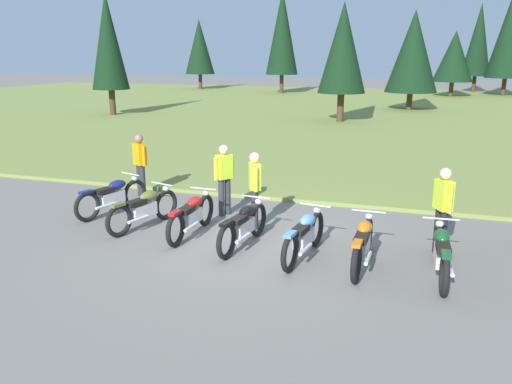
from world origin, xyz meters
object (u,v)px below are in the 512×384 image
at_px(motorcycle_olive, 144,208).
at_px(rider_with_back_turned, 224,176).
at_px(motorcycle_black, 244,225).
at_px(motorcycle_sky_blue, 304,235).
at_px(motorcycle_british_green, 441,253).
at_px(rider_in_hivis_vest, 443,206).
at_px(motorcycle_orange, 363,243).
at_px(motorcycle_red, 192,215).
at_px(rider_near_row_end, 140,162).
at_px(motorcycle_navy, 112,196).
at_px(rider_checking_bike, 255,186).

bearing_deg(motorcycle_olive, rider_with_back_turned, 46.68).
distance_m(motorcycle_black, motorcycle_sky_blue, 1.28).
xyz_separation_m(motorcycle_sky_blue, motorcycle_british_green, (2.39, -0.15, 0.00)).
xyz_separation_m(motorcycle_sky_blue, rider_in_hivis_vest, (2.39, 0.99, 0.51)).
xyz_separation_m(motorcycle_orange, motorcycle_british_green, (1.31, -0.06, 0.00)).
relative_size(motorcycle_red, rider_near_row_end, 1.26).
height_order(motorcycle_navy, rider_near_row_end, rider_near_row_end).
xyz_separation_m(motorcycle_black, rider_in_hivis_vest, (3.66, 0.77, 0.51)).
relative_size(motorcycle_orange, rider_with_back_turned, 1.26).
bearing_deg(motorcycle_red, motorcycle_olive, 174.16).
height_order(motorcycle_black, motorcycle_sky_blue, same).
relative_size(motorcycle_navy, motorcycle_orange, 0.97).
bearing_deg(motorcycle_sky_blue, motorcycle_olive, 170.50).
xyz_separation_m(motorcycle_navy, motorcycle_sky_blue, (4.91, -1.27, 0.00)).
bearing_deg(rider_with_back_turned, motorcycle_navy, -163.43).
bearing_deg(motorcycle_red, motorcycle_navy, 162.14).
bearing_deg(rider_with_back_turned, motorcycle_red, -95.15).
relative_size(motorcycle_sky_blue, motorcycle_orange, 1.00).
height_order(motorcycle_red, motorcycle_british_green, same).
height_order(motorcycle_sky_blue, motorcycle_british_green, same).
relative_size(motorcycle_british_green, rider_with_back_turned, 1.26).
xyz_separation_m(rider_with_back_turned, rider_in_hivis_vest, (4.76, -1.04, 0.00)).
bearing_deg(motorcycle_orange, motorcycle_navy, 167.23).
bearing_deg(motorcycle_orange, motorcycle_black, 172.73).
distance_m(motorcycle_sky_blue, rider_near_row_end, 5.77).
xyz_separation_m(rider_checking_bike, rider_near_row_end, (-3.62, 1.46, 0.00)).
height_order(motorcycle_black, rider_with_back_turned, rider_with_back_turned).
distance_m(motorcycle_olive, motorcycle_black, 2.47).
height_order(motorcycle_olive, motorcycle_red, same).
distance_m(motorcycle_navy, motorcycle_orange, 6.14).
height_order(motorcycle_navy, motorcycle_british_green, same).
bearing_deg(rider_checking_bike, motorcycle_black, -83.00).
height_order(motorcycle_navy, motorcycle_sky_blue, same).
height_order(motorcycle_orange, rider_checking_bike, rider_checking_bike).
distance_m(motorcycle_olive, rider_in_hivis_vest, 6.12).
relative_size(motorcycle_british_green, rider_in_hivis_vest, 1.26).
distance_m(motorcycle_navy, motorcycle_olive, 1.37).
relative_size(motorcycle_olive, motorcycle_british_green, 0.97).
bearing_deg(motorcycle_orange, rider_with_back_turned, 148.51).
relative_size(motorcycle_sky_blue, motorcycle_british_green, 1.00).
height_order(motorcycle_british_green, rider_checking_bike, rider_checking_bike).
height_order(motorcycle_olive, motorcycle_black, same).
bearing_deg(rider_in_hivis_vest, motorcycle_sky_blue, -157.57).
distance_m(motorcycle_olive, motorcycle_sky_blue, 3.75).
bearing_deg(rider_near_row_end, motorcycle_sky_blue, -29.12).
bearing_deg(motorcycle_olive, motorcycle_red, -5.84).
relative_size(motorcycle_orange, rider_in_hivis_vest, 1.26).
bearing_deg(motorcycle_british_green, rider_with_back_turned, 155.47).
distance_m(motorcycle_red, motorcycle_british_green, 4.94).
xyz_separation_m(motorcycle_orange, rider_in_hivis_vest, (1.31, 1.07, 0.51)).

